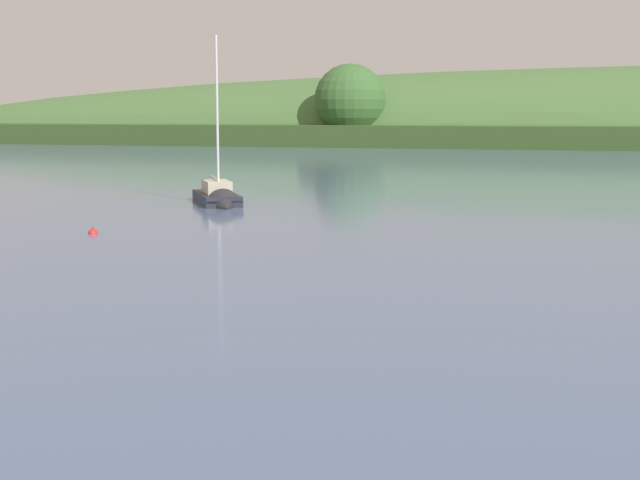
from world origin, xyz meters
name	(u,v)px	position (x,y,z in m)	size (l,w,h in m)	color
sailboat_outer_reach	(219,201)	(-17.94, 64.97, 0.29)	(6.30, 9.04, 14.27)	#232328
mooring_buoy_foreground	(93,233)	(-20.40, 47.45, 0.00)	(0.59, 0.59, 0.67)	red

